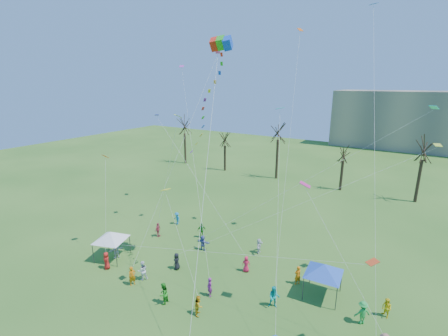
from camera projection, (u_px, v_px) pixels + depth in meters
The scene contains 7 objects.
ground at pixel (181, 328), 22.66m from camera, with size 160.00×160.00×0.00m, color #2D5D1D.
bare_tree_row at pixel (322, 146), 51.59m from camera, with size 68.25×7.42×11.32m.
big_box_kite at pixel (210, 107), 24.72m from camera, with size 3.23×6.15×20.62m.
canopy_tent_white at pixel (111, 236), 31.00m from camera, with size 3.73×3.73×2.94m.
canopy_tent_blue at pixel (324, 269), 25.46m from camera, with size 3.97×3.97×2.98m.
festival_crowd at pixel (225, 275), 27.52m from camera, with size 25.49×12.83×1.85m.
small_kites_aloft at pixel (255, 129), 28.09m from camera, with size 29.77×17.85×34.97m.
Camera 1 is at (12.50, -14.28, 17.28)m, focal length 25.00 mm.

